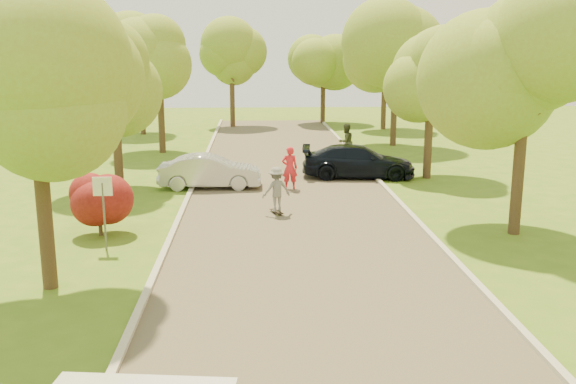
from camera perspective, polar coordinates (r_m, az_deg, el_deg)
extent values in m
plane|color=#446919|center=(15.43, 2.55, -9.33)|extent=(100.00, 100.00, 0.00)
cube|color=#4C4438|center=(23.01, 0.61, -1.85)|extent=(8.00, 60.00, 0.01)
cube|color=#B2AD9E|center=(23.10, -9.47, -1.83)|extent=(0.18, 60.00, 0.12)
cube|color=#B2AD9E|center=(23.60, 10.47, -1.56)|extent=(0.18, 60.00, 0.12)
cylinder|color=#59595E|center=(19.34, -16.01, -2.13)|extent=(0.06, 0.06, 2.00)
cube|color=white|center=(19.14, -16.17, 0.48)|extent=(0.55, 0.04, 0.55)
cylinder|color=#382619|center=(21.03, -16.34, -2.81)|extent=(0.12, 0.12, 0.70)
sphere|color=#590F0F|center=(20.85, -16.47, -0.82)|extent=(1.70, 1.70, 1.70)
cylinder|color=#382619|center=(16.53, -20.80, -2.09)|extent=(0.36, 0.36, 3.60)
sphere|color=olive|center=(16.07, -21.70, 8.95)|extent=(4.60, 4.60, 4.60)
sphere|color=olive|center=(15.84, -19.49, 11.58)|extent=(3.45, 3.45, 3.45)
cylinder|color=#382619|center=(27.14, -14.89, 3.34)|extent=(0.36, 0.36, 3.15)
sphere|color=olive|center=(26.85, -15.23, 9.32)|extent=(4.20, 4.20, 4.20)
sphere|color=olive|center=(26.70, -13.97, 10.73)|extent=(3.15, 3.15, 3.15)
cylinder|color=#382619|center=(36.80, -11.19, 6.41)|extent=(0.36, 0.36, 3.83)
sphere|color=olive|center=(36.60, -11.42, 11.63)|extent=(4.80, 4.80, 4.80)
sphere|color=olive|center=(36.50, -10.33, 12.80)|extent=(3.60, 3.60, 3.60)
cylinder|color=#382619|center=(21.28, 19.78, 1.46)|extent=(0.36, 0.36, 3.83)
sphere|color=olive|center=(20.93, 20.48, 10.66)|extent=(5.00, 5.00, 5.00)
sphere|color=olive|center=(21.23, 22.54, 12.54)|extent=(3.75, 3.75, 3.75)
cylinder|color=#382619|center=(29.58, 12.36, 4.44)|extent=(0.36, 0.36, 3.38)
sphere|color=olive|center=(29.32, 12.64, 10.26)|extent=(4.40, 4.40, 4.40)
sphere|color=olive|center=(29.49, 13.96, 11.49)|extent=(3.30, 3.30, 3.30)
cylinder|color=#382619|center=(39.33, 9.40, 7.03)|extent=(0.36, 0.36, 4.05)
sphere|color=olive|center=(39.15, 9.59, 12.26)|extent=(5.20, 5.20, 5.20)
sphere|color=olive|center=(39.33, 10.77, 13.35)|extent=(3.90, 3.90, 3.90)
cylinder|color=#382619|center=(45.05, -12.84, 7.30)|extent=(0.36, 0.36, 3.60)
sphere|color=olive|center=(44.88, -13.05, 11.49)|extent=(5.00, 5.00, 5.00)
sphere|color=olive|center=(44.75, -12.13, 12.50)|extent=(3.75, 3.75, 3.75)
cylinder|color=#382619|center=(47.34, 8.51, 7.86)|extent=(0.36, 0.36, 3.83)
sphere|color=olive|center=(47.19, 8.65, 11.99)|extent=(5.00, 5.00, 5.00)
sphere|color=olive|center=(47.34, 9.59, 12.87)|extent=(3.75, 3.75, 3.75)
cylinder|color=#382619|center=(48.43, -4.96, 7.79)|extent=(0.36, 0.36, 3.38)
sphere|color=olive|center=(48.26, -5.04, 11.49)|extent=(4.80, 4.80, 4.80)
sphere|color=olive|center=(48.24, -4.18, 12.36)|extent=(3.60, 3.60, 3.60)
cylinder|color=#382619|center=(50.68, 3.12, 8.16)|extent=(0.36, 0.36, 3.60)
sphere|color=olive|center=(50.53, 3.17, 11.89)|extent=(5.00, 5.00, 5.00)
sphere|color=olive|center=(50.61, 4.04, 12.73)|extent=(3.75, 3.75, 3.75)
imported|color=#B0B0B5|center=(27.16, -6.95, 1.82)|extent=(4.30, 1.55, 1.41)
imported|color=black|center=(29.35, 6.27, 2.72)|extent=(5.27, 2.55, 1.48)
cube|color=black|center=(22.83, -1.03, -1.74)|extent=(0.48, 0.85, 0.02)
cylinder|color=#BFCC4C|center=(23.13, -1.13, -1.68)|extent=(0.05, 0.07, 0.06)
cylinder|color=#BFCC4C|center=(23.08, -1.46, -1.72)|extent=(0.05, 0.07, 0.06)
cylinder|color=#BFCC4C|center=(22.61, -0.59, -2.02)|extent=(0.05, 0.07, 0.06)
cylinder|color=#BFCC4C|center=(22.56, -0.93, -2.06)|extent=(0.05, 0.07, 0.06)
imported|color=slate|center=(22.65, -1.04, 0.24)|extent=(1.17, 0.90, 1.59)
imported|color=red|center=(26.69, 0.15, 2.14)|extent=(0.66, 0.44, 1.80)
imported|color=#2F3821|center=(34.05, 5.16, 4.48)|extent=(1.17, 1.10, 1.90)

